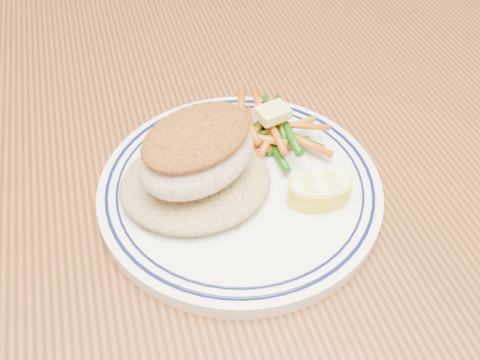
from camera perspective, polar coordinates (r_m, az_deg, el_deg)
name	(u,v)px	position (r m, az deg, el deg)	size (l,w,h in m)	color
dining_table	(233,259)	(0.57, -0.78, -8.44)	(1.50, 0.90, 0.75)	#4E260F
plate	(240,188)	(0.48, 0.00, -0.86)	(0.26, 0.26, 0.02)	white
rice_pilaf	(195,180)	(0.47, -4.78, 0.03)	(0.13, 0.12, 0.03)	#9C864E
fish_fillet	(197,151)	(0.44, -4.56, 3.13)	(0.13, 0.12, 0.05)	beige
vegetable_pile	(269,130)	(0.51, 3.12, 5.34)	(0.11, 0.11, 0.03)	#134C09
butter_pat	(273,113)	(0.50, 3.53, 7.15)	(0.03, 0.02, 0.01)	#F0DA75
lemon_wedge	(319,189)	(0.46, 8.48, -1.00)	(0.06, 0.06, 0.02)	yellow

